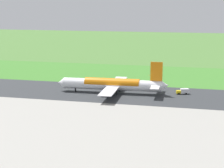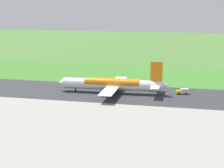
% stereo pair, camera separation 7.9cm
% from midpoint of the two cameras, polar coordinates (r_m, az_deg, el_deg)
% --- Properties ---
extents(ground_plane, '(800.00, 800.00, 0.00)m').
position_cam_midpoint_polar(ground_plane, '(184.34, 2.77, -1.51)').
color(ground_plane, '#477233').
extents(runway_asphalt, '(600.00, 39.17, 0.06)m').
position_cam_midpoint_polar(runway_asphalt, '(184.34, 2.77, -1.50)').
color(runway_asphalt, '#2D3033').
rests_on(runway_asphalt, ground).
extents(apron_concrete, '(440.00, 110.00, 0.05)m').
position_cam_midpoint_polar(apron_concrete, '(125.85, -2.64, -7.93)').
color(apron_concrete, gray).
rests_on(apron_concrete, ground).
extents(grass_verge_foreground, '(600.00, 80.00, 0.04)m').
position_cam_midpoint_polar(grass_verge_foreground, '(228.65, 4.93, 1.10)').
color(grass_verge_foreground, '#3C782B').
rests_on(grass_verge_foreground, ground).
extents(airliner_main, '(54.10, 44.22, 15.88)m').
position_cam_midpoint_polar(airliner_main, '(185.20, 0.10, -0.05)').
color(airliner_main, white).
rests_on(airliner_main, ground).
extents(service_truck_fuel, '(6.19, 3.72, 2.65)m').
position_cam_midpoint_polar(service_truck_fuel, '(186.99, 10.41, -1.06)').
color(service_truck_fuel, gold).
rests_on(service_truck_fuel, ground).
extents(no_stopping_sign, '(0.60, 0.10, 2.43)m').
position_cam_midpoint_polar(no_stopping_sign, '(224.06, 6.38, 1.22)').
color(no_stopping_sign, slate).
rests_on(no_stopping_sign, ground).
extents(traffic_cone_orange, '(0.40, 0.40, 0.55)m').
position_cam_midpoint_polar(traffic_cone_orange, '(231.81, 5.49, 1.30)').
color(traffic_cone_orange, orange).
rests_on(traffic_cone_orange, ground).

